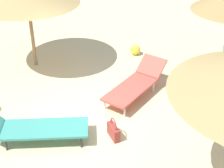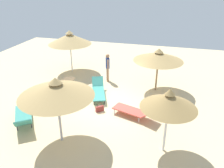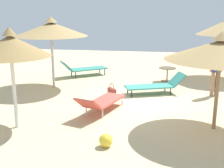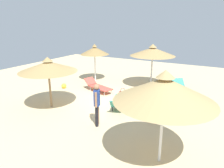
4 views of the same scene
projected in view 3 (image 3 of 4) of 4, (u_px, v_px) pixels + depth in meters
ground at (133, 102)px, 9.91m from camera, size 24.00×24.00×0.10m
parasol_umbrella_near_right at (51, 29)px, 10.99m from camera, size 2.82×2.82×2.78m
parasol_umbrella_edge at (10, 46)px, 7.11m from camera, size 2.00×2.00×2.63m
parasol_umbrella_far_right at (221, 50)px, 7.04m from camera, size 2.77×2.77×2.52m
lounge_chair_center at (101, 102)px, 8.67m from camera, size 2.13×1.24×0.68m
lounge_chair_near_left at (156, 85)px, 10.61m from camera, size 1.39×2.28×0.75m
lounge_chair_front at (83, 68)px, 13.46m from camera, size 1.82×2.14×0.76m
person_standing_far_left at (216, 68)px, 10.16m from camera, size 0.31×0.44×1.78m
handbag at (112, 92)px, 10.35m from camera, size 0.40×0.37×0.48m
side_table_round at (167, 72)px, 12.40m from camera, size 0.74×0.74×0.60m
beach_ball at (106, 140)px, 6.51m from camera, size 0.31×0.31×0.31m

